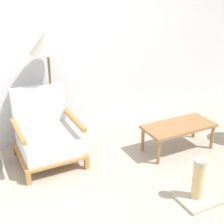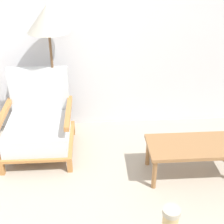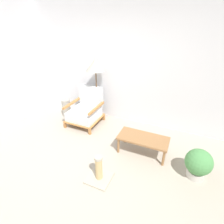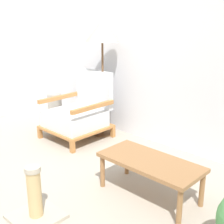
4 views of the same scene
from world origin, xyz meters
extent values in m
cube|color=silver|center=(0.00, 2.18, 1.35)|extent=(8.00, 0.06, 2.70)
cube|color=#B2753D|center=(-1.22, 1.21, 0.07)|extent=(0.05, 0.05, 0.14)
cube|color=#B2753D|center=(-0.55, 1.21, 0.07)|extent=(0.05, 0.05, 0.14)
cube|color=#B2753D|center=(-1.22, 1.91, 0.07)|extent=(0.05, 0.05, 0.14)
cube|color=#B2753D|center=(-0.55, 1.91, 0.07)|extent=(0.05, 0.05, 0.14)
cube|color=#B2753D|center=(-0.89, 1.56, 0.15)|extent=(0.72, 0.74, 0.03)
cube|color=silver|center=(-0.89, 1.54, 0.27)|extent=(0.64, 0.64, 0.20)
cube|color=silver|center=(-0.89, 1.89, 0.62)|extent=(0.64, 0.08, 0.49)
cube|color=#B2753D|center=(-1.22, 1.56, 0.49)|extent=(0.05, 0.68, 0.05)
cube|color=#B2753D|center=(-0.55, 1.56, 0.49)|extent=(0.05, 0.68, 0.05)
cylinder|color=brown|center=(-0.72, 1.89, 0.01)|extent=(0.26, 0.26, 0.03)
cylinder|color=brown|center=(-0.72, 1.89, 0.63)|extent=(0.03, 0.03, 1.22)
cone|color=#B2AD9E|center=(-0.72, 1.89, 1.38)|extent=(0.43, 0.43, 0.27)
cube|color=olive|center=(0.67, 1.10, 0.33)|extent=(0.92, 0.43, 0.04)
cylinder|color=olive|center=(0.25, 0.92, 0.16)|extent=(0.04, 0.04, 0.32)
cylinder|color=olive|center=(1.08, 0.92, 0.16)|extent=(0.04, 0.04, 0.32)
cylinder|color=olive|center=(0.25, 1.27, 0.16)|extent=(0.04, 0.04, 0.32)
cylinder|color=olive|center=(1.08, 1.27, 0.16)|extent=(0.04, 0.04, 0.32)
cylinder|color=#9E998E|center=(-1.52, 1.69, 0.23)|extent=(0.21, 0.21, 0.47)
cube|color=#B2A893|center=(0.21, 0.21, 0.01)|extent=(0.38, 0.38, 0.03)
cylinder|color=tan|center=(0.21, 0.21, 0.22)|extent=(0.11, 0.11, 0.39)
cylinder|color=#B2A893|center=(0.21, 0.21, 0.44)|extent=(0.13, 0.13, 0.04)
camera|label=1|loc=(-1.68, -1.68, 2.03)|focal=50.00mm
camera|label=2|loc=(-0.29, -1.29, 2.06)|focal=50.00mm
camera|label=3|loc=(1.21, -1.51, 2.26)|focal=28.00mm
camera|label=4|loc=(2.13, -0.92, 1.56)|focal=50.00mm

